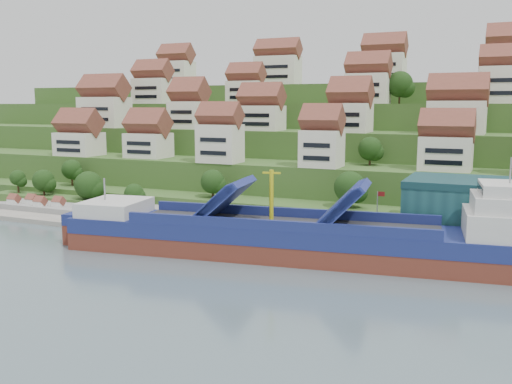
% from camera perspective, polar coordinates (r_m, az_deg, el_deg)
% --- Properties ---
extents(ground, '(300.00, 300.00, 0.00)m').
position_cam_1_polar(ground, '(97.07, 0.10, -6.07)').
color(ground, slate).
rests_on(ground, ground).
extents(quay, '(180.00, 14.00, 2.20)m').
position_cam_1_polar(quay, '(105.08, 13.56, -4.54)').
color(quay, gray).
rests_on(quay, ground).
extents(pebble_beach, '(45.00, 20.00, 1.00)m').
position_cam_1_polar(pebble_beach, '(139.23, -20.13, -1.85)').
color(pebble_beach, gray).
rests_on(pebble_beach, ground).
extents(hillside, '(260.00, 128.00, 31.00)m').
position_cam_1_polar(hillside, '(193.62, 12.69, 4.35)').
color(hillside, '#2D4C1E').
rests_on(hillside, ground).
extents(hillside_village, '(160.16, 63.14, 29.17)m').
position_cam_1_polar(hillside_village, '(152.03, 9.81, 8.62)').
color(hillside_village, silver).
rests_on(hillside_village, ground).
extents(hillside_trees, '(143.14, 61.00, 31.05)m').
position_cam_1_polar(hillside_trees, '(137.86, 3.02, 4.92)').
color(hillside_trees, '#1F4115').
rests_on(hillside_trees, ground).
extents(flagpole, '(1.28, 0.16, 8.00)m').
position_cam_1_polar(flagpole, '(99.45, 12.08, -1.84)').
color(flagpole, gray).
rests_on(flagpole, quay).
extents(beach_huts, '(14.40, 3.70, 2.20)m').
position_cam_1_polar(beach_huts, '(139.48, -21.11, -1.21)').
color(beach_huts, white).
rests_on(beach_huts, pebble_beach).
extents(cargo_ship, '(78.15, 22.42, 17.12)m').
position_cam_1_polar(cargo_ship, '(92.80, 5.22, -4.72)').
color(cargo_ship, maroon).
rests_on(cargo_ship, ground).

